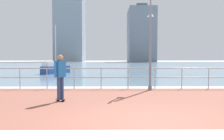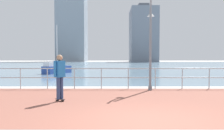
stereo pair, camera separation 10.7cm
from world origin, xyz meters
TOP-DOWN VIEW (x-y plane):
  - ground at (0.00, 40.00)m, footprint 220.00×220.00m
  - brick_paving at (0.00, 2.87)m, footprint 28.00×7.03m
  - harbor_water at (0.00, 51.39)m, footprint 180.00×88.00m
  - waterfront_railing at (0.00, 6.39)m, footprint 25.25×0.06m
  - lamppost at (1.07, 5.96)m, footprint 0.37×0.81m
  - skateboarder at (-2.76, 2.79)m, footprint 0.39×0.51m
  - sailboat_yellow at (-6.62, 18.60)m, footprint 2.51×3.69m
  - tower_glass at (-19.64, 106.04)m, footprint 13.01×15.05m
  - tower_slate at (12.59, 96.69)m, footprint 11.02×16.62m

SIDE VIEW (x-z plane):
  - ground at x=0.00m, z-range 0.00..0.00m
  - harbor_water at x=0.00m, z-range 0.00..0.00m
  - brick_paving at x=0.00m, z-range 0.00..0.01m
  - sailboat_yellow at x=-6.62m, z-range -2.02..2.98m
  - waterfront_railing at x=0.00m, z-range 0.21..1.29m
  - skateboarder at x=-2.76m, z-range 0.17..1.88m
  - lamppost at x=1.07m, z-range 0.24..4.86m
  - tower_slate at x=12.59m, z-range -0.83..23.73m
  - tower_glass at x=-19.64m, z-range -0.83..38.00m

